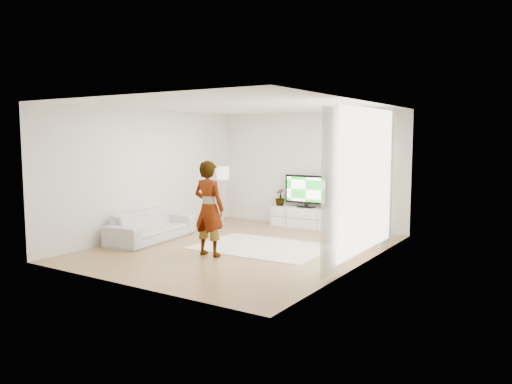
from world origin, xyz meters
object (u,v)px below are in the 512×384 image
Objects in this scene: media_console at (306,217)px; television at (306,190)px; sofa at (151,226)px; floor_lamp at (223,176)px; rug at (262,247)px; player at (209,208)px.

television is (-0.00, 0.03, 0.67)m from media_console.
floor_lamp is at bearing -9.93° from sofa.
media_console reaches higher than rug.
television is at bearing -91.40° from player.
floor_lamp is at bearing -57.16° from player.
sofa reaches higher than rug.
media_console is 3.79m from sofa.
sofa reaches higher than media_console.
media_console is 0.67× the size of rug.
sofa is 1.47× the size of floor_lamp.
player is 0.82× the size of sofa.
player reaches higher than rug.
media_console is at bearing 21.68° from floor_lamp.
player is 3.41m from floor_lamp.
rug is 1.45× the size of player.
player is 1.21× the size of floor_lamp.
floor_lamp reaches higher than media_console.
television reaches higher than rug.
floor_lamp is at bearing -158.32° from media_console.
player is (-0.13, -3.67, -0.02)m from television.
rug is 1.19× the size of sofa.
rug is (0.29, -2.49, -0.23)m from media_console.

